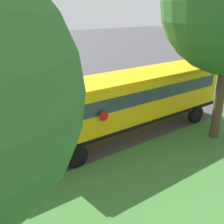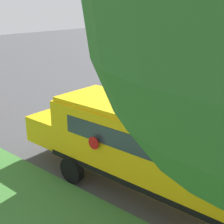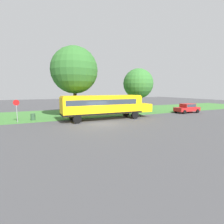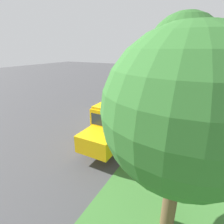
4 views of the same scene
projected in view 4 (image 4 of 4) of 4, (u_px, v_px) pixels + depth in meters
ground_plane at (116, 116)px, 18.51m from camera, size 120.00×120.00×0.00m
school_bus at (134, 107)px, 15.50m from camera, size 2.84×12.42×3.16m
oak_tree_beside_bus at (185, 50)px, 15.06m from camera, size 6.34×6.34×9.71m
oak_tree_roadside_mid at (183, 114)px, 5.40m from camera, size 5.18×5.18×7.55m
stop_sign at (178, 89)px, 23.11m from camera, size 0.08×0.68×2.74m
trash_bin at (181, 102)px, 21.76m from camera, size 0.56×0.56×0.90m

